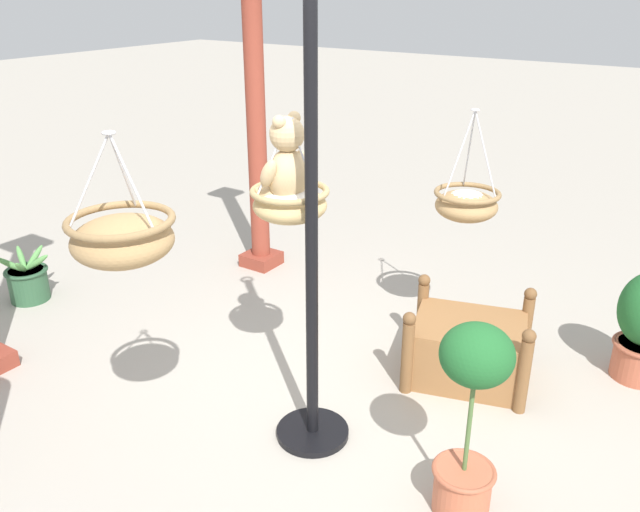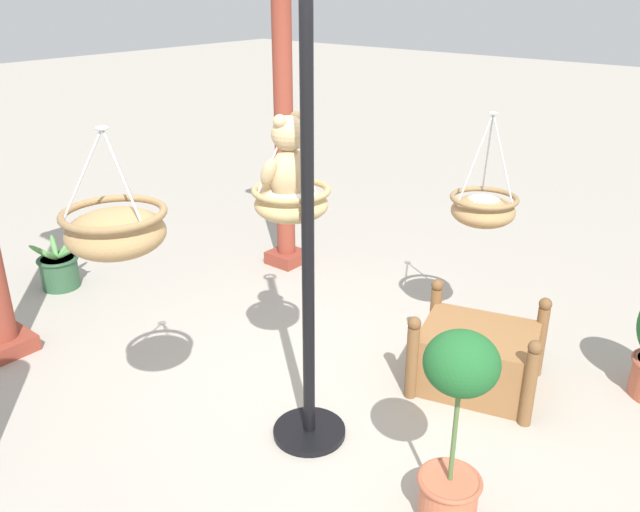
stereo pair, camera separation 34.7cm
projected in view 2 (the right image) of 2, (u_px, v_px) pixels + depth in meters
ground_plane at (337, 420)px, 4.09m from camera, size 40.00×40.00×0.00m
display_pole_central at (308, 316)px, 3.64m from camera, size 0.44×0.44×2.58m
hanging_basket_with_teddy at (291, 201)px, 3.66m from camera, size 0.45×0.45×0.59m
teddy_bear at (287, 164)px, 3.59m from camera, size 0.34×0.31×0.50m
hanging_basket_left_high at (115, 230)px, 3.07m from camera, size 0.50×0.50×0.62m
hanging_basket_right_low at (483, 209)px, 4.50m from camera, size 0.47×0.47×0.79m
greenhouse_pillar_right at (284, 130)px, 5.84m from camera, size 0.33×0.33×2.71m
wooden_planter_box at (477, 355)px, 4.35m from camera, size 0.87×0.97×0.60m
potted_plant_fern_front at (59, 269)px, 5.78m from camera, size 0.44×0.45×0.45m
potted_plant_tall_leafy at (456, 423)px, 3.09m from camera, size 0.36×0.36×1.10m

